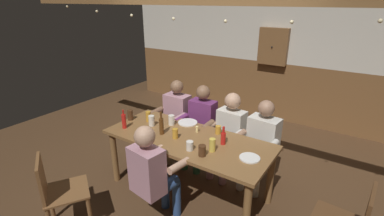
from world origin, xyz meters
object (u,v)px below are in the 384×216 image
at_px(pint_glass_2, 190,146).
at_px(pint_glass_7, 130,115).
at_px(pint_glass_5, 202,151).
at_px(pint_glass_6, 148,117).
at_px(table_candle, 197,129).
at_px(pint_glass_0, 212,145).
at_px(plate_1, 188,123).
at_px(bottle_2, 124,121).
at_px(person_3, 261,140).
at_px(person_4, 152,172).
at_px(bottle_1, 161,125).
at_px(pint_glass_8, 218,130).
at_px(wall_dart_cabinet, 273,46).
at_px(dining_table, 188,145).
at_px(person_0, 175,116).
at_px(person_2, 228,131).
at_px(pint_glass_1, 171,120).
at_px(plate_0, 250,158).
at_px(pint_glass_4, 175,133).
at_px(pint_glass_3, 152,121).
at_px(person_1, 200,123).
at_px(chair_empty_near_left, 58,191).
at_px(bottle_0, 223,137).

relative_size(pint_glass_2, pint_glass_7, 0.74).
distance_m(pint_glass_5, pint_glass_6, 1.15).
bearing_deg(table_candle, pint_glass_0, -37.78).
distance_m(plate_1, bottle_2, 0.85).
height_order(person_3, bottle_2, person_3).
relative_size(person_4, bottle_1, 4.10).
bearing_deg(pint_glass_6, pint_glass_0, -10.87).
bearing_deg(plate_1, pint_glass_8, -5.73).
height_order(pint_glass_2, wall_dart_cabinet, wall_dart_cabinet).
bearing_deg(plate_1, table_candle, -32.60).
bearing_deg(wall_dart_cabinet, pint_glass_0, -82.77).
relative_size(bottle_1, pint_glass_5, 2.40).
height_order(person_4, plate_1, person_4).
bearing_deg(pint_glass_6, pint_glass_8, 11.64).
height_order(plate_1, bottle_1, bottle_1).
distance_m(dining_table, bottle_2, 0.90).
bearing_deg(table_candle, bottle_1, -139.46).
bearing_deg(pint_glass_5, person_0, 139.20).
bearing_deg(plate_1, person_3, 18.12).
xyz_separation_m(person_2, pint_glass_8, (0.03, -0.35, 0.17)).
height_order(bottle_2, pint_glass_5, bottle_2).
height_order(person_0, pint_glass_1, person_0).
xyz_separation_m(table_candle, plate_1, (-0.25, 0.16, -0.03)).
relative_size(plate_0, bottle_1, 0.74).
height_order(pint_glass_0, pint_glass_4, pint_glass_0).
relative_size(person_2, pint_glass_3, 8.36).
xyz_separation_m(person_1, person_4, (0.24, -1.33, 0.00)).
bearing_deg(pint_glass_1, pint_glass_4, -45.97).
distance_m(person_3, pint_glass_8, 0.59).
distance_m(person_3, bottle_2, 1.79).
height_order(person_0, pint_glass_4, person_0).
xyz_separation_m(plate_0, pint_glass_3, (-1.42, 0.05, 0.06)).
xyz_separation_m(chair_empty_near_left, plate_1, (0.54, 1.63, 0.31)).
xyz_separation_m(table_candle, pint_glass_6, (-0.74, -0.09, 0.03)).
height_order(plate_0, pint_glass_1, pint_glass_1).
bearing_deg(plate_0, bottle_1, -176.79).
bearing_deg(person_3, pint_glass_0, 75.39).
bearing_deg(bottle_0, pint_glass_1, 173.44).
distance_m(bottle_1, pint_glass_7, 0.66).
height_order(person_1, pint_glass_2, person_1).
distance_m(bottle_2, pint_glass_3, 0.36).
relative_size(table_candle, pint_glass_6, 0.56).
distance_m(table_candle, bottle_0, 0.44).
xyz_separation_m(person_1, bottle_1, (-0.10, -0.76, 0.23)).
xyz_separation_m(bottle_0, pint_glass_7, (-1.41, -0.09, -0.01)).
bearing_deg(bottle_0, person_2, 110.18).
distance_m(person_1, pint_glass_3, 0.76).
relative_size(person_1, pint_glass_6, 8.52).
xyz_separation_m(person_3, pint_glass_3, (-1.29, -0.64, 0.20)).
distance_m(plate_1, pint_glass_4, 0.47).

